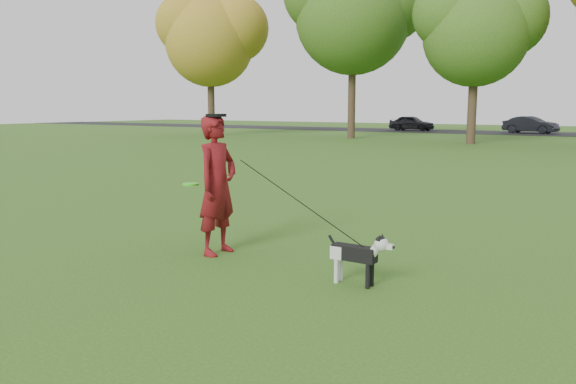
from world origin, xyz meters
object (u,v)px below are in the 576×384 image
Objects in this scene: man at (217,185)px; dog at (359,253)px; car_left at (412,123)px; car_mid at (531,125)px.

man is 2.36m from dog.
car_left is 0.96× the size of car_mid.
man is 40.20m from car_mid.
dog is 0.22× the size of car_left.
car_mid is (-4.55, 40.39, 0.28)m from dog.
man is 0.52× the size of car_left.
car_mid is at bearing 96.43° from dog.
dog is at bearing -158.88° from car_left.
man is 2.32× the size of dog.
man is at bearing 173.56° from dog.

